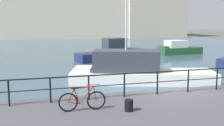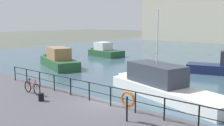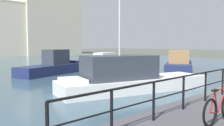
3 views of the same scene
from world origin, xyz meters
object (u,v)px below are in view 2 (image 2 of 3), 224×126
moored_red_daysailer (59,60)px  life_ring_stand (128,100)px  moored_small_launch (105,51)px  mooring_bollard (41,97)px  parked_bicycle (32,88)px  moored_cabin_cruiser (162,84)px

moored_red_daysailer → life_ring_stand: size_ratio=5.76×
moored_small_launch → mooring_bollard: (14.38, -21.78, 0.33)m
moored_red_daysailer → parked_bicycle: bearing=156.7°
moored_small_launch → mooring_bollard: 26.11m
moored_red_daysailer → mooring_bollard: bearing=159.5°
moored_red_daysailer → life_ring_stand: (17.64, -10.18, 0.97)m
moored_red_daysailer → mooring_bollard: (12.08, -10.89, 0.22)m
moored_small_launch → moored_red_daysailer: moored_red_daysailer is taller
moored_cabin_cruiser → parked_bicycle: (-4.93, -7.49, 0.42)m
moored_cabin_cruiser → mooring_bollard: moored_cabin_cruiser is taller
moored_small_launch → life_ring_stand: bearing=140.5°
moored_red_daysailer → life_ring_stand: 20.39m
parked_bicycle → mooring_bollard: 1.75m
moored_cabin_cruiser → mooring_bollard: 8.65m
moored_cabin_cruiser → moored_small_launch: bearing=-20.9°
parked_bicycle → life_ring_stand: life_ring_stand is taller
parked_bicycle → mooring_bollard: size_ratio=4.02×
moored_small_launch → parked_bicycle: 24.79m
moored_red_daysailer → moored_cabin_cruiser: 15.62m
moored_red_daysailer → mooring_bollard: moored_red_daysailer is taller
moored_cabin_cruiser → mooring_bollard: bearing=84.9°
life_ring_stand → moored_small_launch: bearing=133.4°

